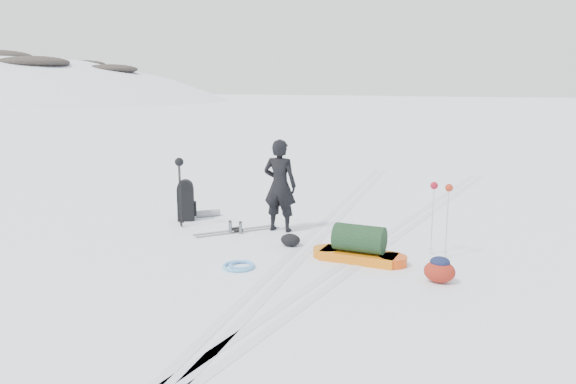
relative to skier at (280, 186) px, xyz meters
name	(u,v)px	position (x,y,z in m)	size (l,w,h in m)	color
ground	(306,246)	(0.83, -0.78, -0.90)	(200.00, 200.00, 0.00)	white
ski_tracks	(353,237)	(1.44, 0.09, -0.89)	(3.38, 17.97, 0.01)	silver
skier	(280,186)	(0.00, 0.00, 0.00)	(0.66, 0.43, 1.80)	black
pulk_sled	(359,247)	(1.91, -1.26, -0.67)	(1.59, 0.57, 0.60)	orange
expedition_rucksack	(189,201)	(-2.11, 0.09, -0.50)	(0.71, 0.88, 0.86)	black
ski_poles_black	(179,170)	(-1.95, -0.45, 0.25)	(0.18, 0.17, 1.40)	black
ski_poles_silver	(441,195)	(3.08, -0.53, 0.14)	(0.37, 0.24, 1.25)	silver
touring_skis_grey	(237,231)	(-0.75, -0.37, -0.88)	(1.33, 1.42, 0.06)	gray
touring_skis_white	(362,246)	(1.77, -0.49, -0.89)	(1.49, 1.05, 0.06)	white
rope_coil	(240,266)	(0.25, -2.28, -0.87)	(0.58, 0.58, 0.06)	#5AA4DC
small_daypack	(440,270)	(3.25, -1.80, -0.71)	(0.48, 0.38, 0.39)	maroon
thermos_pair	(235,228)	(-0.71, -0.53, -0.78)	(0.27, 0.16, 0.26)	slate
stuff_sack	(290,240)	(0.57, -0.89, -0.79)	(0.43, 0.39, 0.22)	black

